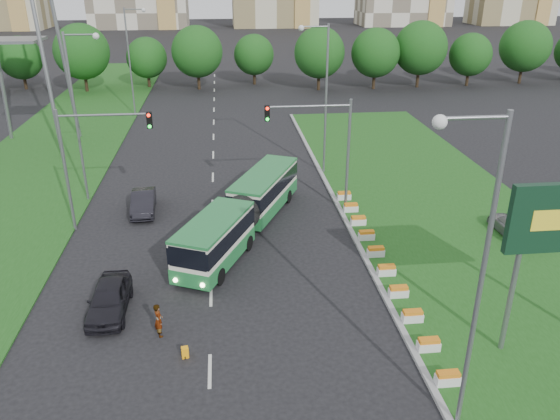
{
  "coord_description": "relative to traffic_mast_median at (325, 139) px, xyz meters",
  "views": [
    {
      "loc": [
        -1.99,
        -24.76,
        15.69
      ],
      "look_at": [
        1.18,
        4.81,
        2.6
      ],
      "focal_mm": 35.0,
      "sensor_mm": 36.0,
      "label": 1
    }
  ],
  "objects": [
    {
      "name": "median_kerb",
      "position": [
        1.27,
        -2.0,
        -5.26
      ],
      "size": [
        0.3,
        60.0,
        0.18
      ],
      "primitive_type": "cube",
      "color": "gray",
      "rests_on": "ground"
    },
    {
      "name": "car_left_near",
      "position": [
        -12.76,
        -11.01,
        -4.57
      ],
      "size": [
        1.85,
        4.59,
        1.56
      ],
      "primitive_type": "imported",
      "rotation": [
        0.0,
        0.0,
        0.0
      ],
      "color": "black",
      "rests_on": "ground"
    },
    {
      "name": "shopping_trolley",
      "position": [
        -8.86,
        -14.96,
        -5.09
      ],
      "size": [
        0.3,
        0.32,
        0.52
      ],
      "rotation": [
        0.0,
        0.0,
        0.19
      ],
      "color": "#FFA20D",
      "rests_on": "ground"
    },
    {
      "name": "lane_markings",
      "position": [
        -7.78,
        10.0,
        -5.35
      ],
      "size": [
        0.2,
        100.0,
        0.01
      ],
      "primitive_type": null,
      "color": "silver",
      "rests_on": "ground"
    },
    {
      "name": "flower_planters",
      "position": [
        1.92,
        -8.1,
        -4.9
      ],
      "size": [
        1.1,
        20.3,
        0.6
      ],
      "primitive_type": null,
      "color": "silver",
      "rests_on": "grass_median"
    },
    {
      "name": "pedestrian",
      "position": [
        -10.12,
        -13.24,
        -4.5
      ],
      "size": [
        0.59,
        0.72,
        1.7
      ],
      "primitive_type": "imported",
      "rotation": [
        0.0,
        0.0,
        1.92
      ],
      "color": "gray",
      "rests_on": "ground"
    },
    {
      "name": "traffic_mast_median",
      "position": [
        0.0,
        0.0,
        0.0
      ],
      "size": [
        5.76,
        0.32,
        8.0
      ],
      "color": "gray",
      "rests_on": "ground"
    },
    {
      "name": "grass_median",
      "position": [
        8.22,
        -2.0,
        -5.27
      ],
      "size": [
        14.0,
        60.0,
        0.15
      ],
      "primitive_type": "cube",
      "color": "#1B4E16",
      "rests_on": "ground"
    },
    {
      "name": "street_lamps",
      "position": [
        -7.78,
        0.0,
        0.65
      ],
      "size": [
        36.0,
        60.0,
        12.0
      ],
      "primitive_type": null,
      "color": "gray",
      "rests_on": "ground"
    },
    {
      "name": "traffic_mast_left",
      "position": [
        -15.16,
        -1.0,
        0.0
      ],
      "size": [
        5.76,
        0.32,
        8.0
      ],
      "color": "gray",
      "rests_on": "ground"
    },
    {
      "name": "tree_line",
      "position": [
        5.22,
        45.0,
        -0.85
      ],
      "size": [
        120.0,
        8.0,
        9.0
      ],
      "primitive_type": null,
      "color": "#144412",
      "rests_on": "ground"
    },
    {
      "name": "car_left_far",
      "position": [
        -12.57,
        1.38,
        -4.61
      ],
      "size": [
        1.84,
        4.57,
        1.48
      ],
      "primitive_type": "imported",
      "rotation": [
        0.0,
        0.0,
        0.06
      ],
      "color": "black",
      "rests_on": "ground"
    },
    {
      "name": "ground",
      "position": [
        -4.78,
        -10.0,
        -5.35
      ],
      "size": [
        360.0,
        360.0,
        0.0
      ],
      "primitive_type": "plane",
      "color": "black",
      "rests_on": "ground"
    },
    {
      "name": "left_verge",
      "position": [
        -22.78,
        15.0,
        -5.3
      ],
      "size": [
        12.0,
        110.0,
        0.1
      ],
      "primitive_type": "cube",
      "color": "#1B4E16",
      "rests_on": "ground"
    },
    {
      "name": "articulated_bus",
      "position": [
        -5.96,
        -2.74,
        -3.8
      ],
      "size": [
        2.39,
        15.35,
        2.53
      ],
      "rotation": [
        0.0,
        0.0,
        -0.43
      ],
      "color": "silver",
      "rests_on": "ground"
    },
    {
      "name": "car_median",
      "position": [
        11.35,
        -5.03,
        -4.59
      ],
      "size": [
        1.73,
        4.21,
        1.22
      ],
      "primitive_type": "imported",
      "rotation": [
        0.0,
        0.0,
        3.14
      ],
      "color": "gray",
      "rests_on": "grass_median"
    }
  ]
}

